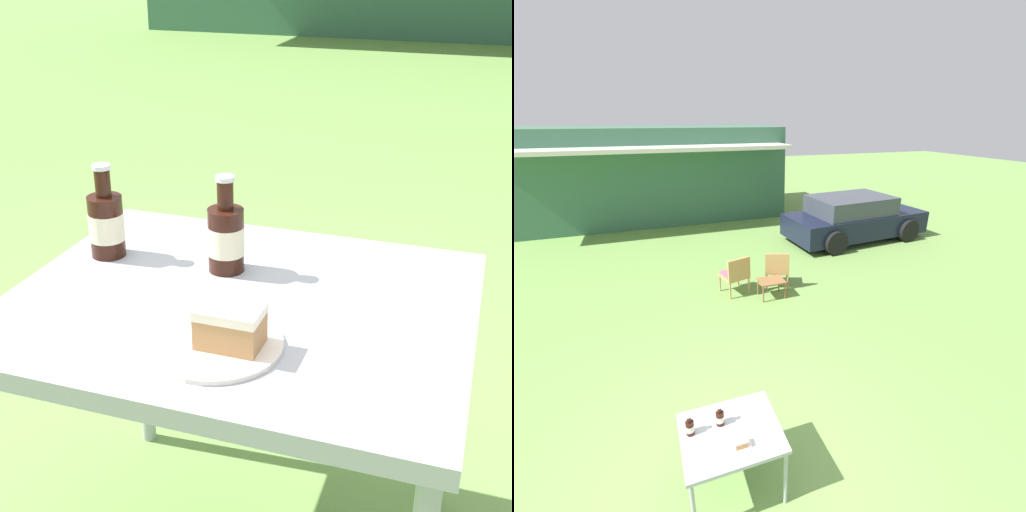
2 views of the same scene
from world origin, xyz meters
TOP-DOWN VIEW (x-y plane):
  - patio_table at (0.00, 0.00)m, footprint 0.92×0.76m
  - cake_on_plate at (0.04, -0.19)m, footprint 0.25×0.25m
  - cola_bottle_near at (-0.07, 0.12)m, footprint 0.08×0.08m
  - cola_bottle_far at (-0.36, 0.10)m, footprint 0.08×0.08m
  - fork at (-0.02, -0.20)m, footprint 0.18×0.05m
  - loose_bottle_cap at (0.03, -0.02)m, footprint 0.03×0.03m

SIDE VIEW (x-z plane):
  - patio_table at x=0.00m, z-range 0.29..1.00m
  - fork at x=-0.02m, z-range 0.71..0.72m
  - loose_bottle_cap at x=0.03m, z-range 0.71..0.72m
  - cake_on_plate at x=0.04m, z-range 0.70..0.78m
  - cola_bottle_near at x=-0.07m, z-range 0.69..0.90m
  - cola_bottle_far at x=-0.36m, z-range 0.69..0.90m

